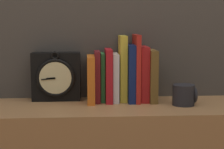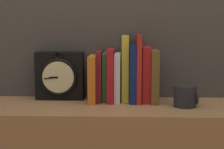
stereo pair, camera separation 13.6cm
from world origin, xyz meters
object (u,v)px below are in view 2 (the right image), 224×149
object	(u,v)px
clock	(60,76)
book_slot9_brown	(154,76)
book_slot0_orange	(93,79)
book_slot1_maroon	(100,76)
book_slot3_red	(111,75)
book_slot8_red	(146,74)
book_slot2_green	(105,77)
mug	(186,96)
book_slot7_red	(139,68)
book_slot5_yellow	(125,68)
book_slot4_white	(117,77)
book_slot6_navy	(133,73)

from	to	relation	value
clock	book_slot9_brown	size ratio (longest dim) A/B	0.98
clock	book_slot0_orange	world-z (taller)	clock
book_slot1_maroon	book_slot3_red	distance (m)	0.04
book_slot0_orange	book_slot8_red	size ratio (longest dim) A/B	0.84
book_slot2_green	book_slot3_red	size ratio (longest dim) A/B	0.92
clock	mug	xyz separation A→B (m)	(0.48, -0.12, -0.06)
book_slot3_red	book_slot7_red	bearing A→B (deg)	-1.47
book_slot5_yellow	mug	xyz separation A→B (m)	(0.22, -0.10, -0.09)
book_slot0_orange	book_slot5_yellow	size ratio (longest dim) A/B	0.70
book_slot2_green	book_slot3_red	distance (m)	0.03
book_slot3_red	book_slot5_yellow	distance (m)	0.06
book_slot3_red	book_slot9_brown	xyz separation A→B (m)	(0.17, -0.00, -0.00)
book_slot2_green	book_slot9_brown	xyz separation A→B (m)	(0.19, -0.02, 0.01)
book_slot7_red	book_slot4_white	bearing A→B (deg)	175.01
book_slot8_red	book_slot2_green	bearing A→B (deg)	176.92
book_slot2_green	book_slot7_red	distance (m)	0.14
book_slot4_white	book_slot1_maroon	bearing A→B (deg)	177.64
book_slot4_white	book_slot7_red	world-z (taller)	book_slot7_red
book_slot7_red	book_slot8_red	size ratio (longest dim) A/B	1.22
book_slot4_white	book_slot7_red	bearing A→B (deg)	-4.99
clock	mug	distance (m)	0.50
book_slot8_red	mug	xyz separation A→B (m)	(0.14, -0.10, -0.07)
book_slot1_maroon	book_slot8_red	size ratio (longest dim) A/B	0.92
book_slot4_white	book_slot9_brown	bearing A→B (deg)	-2.77
book_slot3_red	mug	size ratio (longest dim) A/B	2.32
clock	book_slot7_red	distance (m)	0.32
clock	book_slot4_white	size ratio (longest dim) A/B	1.06
book_slot8_red	mug	size ratio (longest dim) A/B	2.43
book_slot3_red	mug	bearing A→B (deg)	-18.26
book_slot0_orange	book_slot4_white	distance (m)	0.09
clock	mug	bearing A→B (deg)	-14.10
book_slot2_green	book_slot4_white	xyz separation A→B (m)	(0.05, -0.01, -0.00)
book_slot5_yellow	book_slot7_red	xyz separation A→B (m)	(0.05, -0.01, 0.00)
book_slot3_red	book_slot8_red	size ratio (longest dim) A/B	0.96
book_slot0_orange	book_slot7_red	xyz separation A→B (m)	(0.18, 0.01, 0.04)
book_slot0_orange	book_slot5_yellow	xyz separation A→B (m)	(0.12, 0.02, 0.04)
book_slot1_maroon	book_slot8_red	distance (m)	0.18
clock	book_slot6_navy	xyz separation A→B (m)	(0.29, -0.03, 0.02)
book_slot6_navy	book_slot4_white	bearing A→B (deg)	174.63
book_slot2_green	book_slot5_yellow	bearing A→B (deg)	-1.23
book_slot0_orange	book_slot7_red	bearing A→B (deg)	1.79
book_slot9_brown	book_slot8_red	bearing A→B (deg)	167.38
book_slot4_white	book_slot6_navy	xyz separation A→B (m)	(0.06, -0.01, 0.02)
book_slot8_red	book_slot9_brown	distance (m)	0.03
book_slot0_orange	clock	bearing A→B (deg)	164.43
clock	book_slot2_green	distance (m)	0.18
book_slot0_orange	book_slot8_red	world-z (taller)	book_slot8_red
book_slot1_maroon	book_slot2_green	xyz separation A→B (m)	(0.02, 0.01, -0.00)
book_slot0_orange	book_slot7_red	distance (m)	0.18
book_slot3_red	book_slot8_red	xyz separation A→B (m)	(0.14, 0.00, 0.00)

